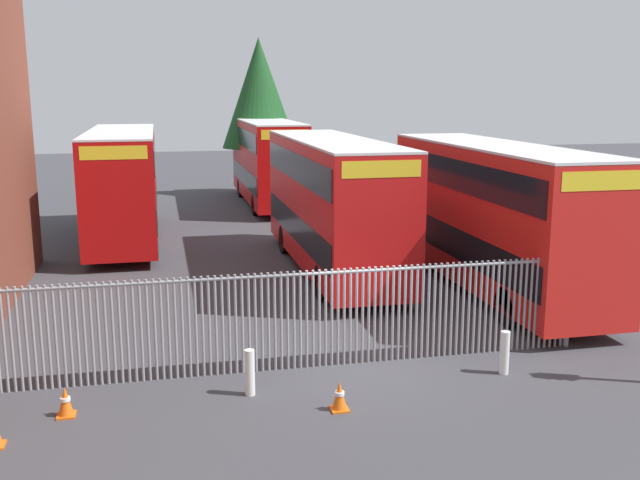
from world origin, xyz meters
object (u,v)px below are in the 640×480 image
(double_decker_bus_near_gate, at_px, (332,199))
(traffic_cone_near_kerb, at_px, (339,396))
(double_decker_bus_behind_fence_left, at_px, (494,211))
(bollard_near_left, at_px, (250,372))
(bollard_center_front, at_px, (505,353))
(double_decker_bus_behind_fence_right, at_px, (123,181))
(traffic_cone_by_gate, at_px, (65,402))
(double_decker_bus_far_back, at_px, (267,159))

(double_decker_bus_near_gate, xyz_separation_m, traffic_cone_near_kerb, (-2.41, -10.65, -2.13))
(double_decker_bus_behind_fence_left, bearing_deg, bollard_near_left, -142.76)
(bollard_near_left, relative_size, bollard_center_front, 1.00)
(double_decker_bus_behind_fence_right, relative_size, traffic_cone_by_gate, 18.32)
(traffic_cone_near_kerb, bearing_deg, double_decker_bus_behind_fence_right, 104.87)
(bollard_center_front, bearing_deg, double_decker_bus_far_back, 93.44)
(double_decker_bus_far_back, bearing_deg, traffic_cone_near_kerb, -95.48)
(bollard_center_front, bearing_deg, double_decker_bus_near_gate, 98.74)
(double_decker_bus_far_back, height_order, bollard_near_left, double_decker_bus_far_back)
(double_decker_bus_near_gate, height_order, double_decker_bus_far_back, same)
(double_decker_bus_near_gate, bearing_deg, double_decker_bus_far_back, 89.93)
(double_decker_bus_near_gate, relative_size, double_decker_bus_far_back, 1.00)
(double_decker_bus_behind_fence_left, xyz_separation_m, double_decker_bus_far_back, (-4.14, 18.10, 0.00))
(double_decker_bus_behind_fence_left, height_order, double_decker_bus_far_back, same)
(double_decker_bus_behind_fence_left, height_order, bollard_center_front, double_decker_bus_behind_fence_left)
(bollard_center_front, xyz_separation_m, traffic_cone_near_kerb, (-3.90, -1.00, -0.19))
(double_decker_bus_behind_fence_left, bearing_deg, double_decker_bus_far_back, 102.88)
(double_decker_bus_far_back, distance_m, traffic_cone_by_gate, 25.71)
(double_decker_bus_far_back, xyz_separation_m, bollard_near_left, (-4.01, -24.29, -1.95))
(double_decker_bus_far_back, xyz_separation_m, traffic_cone_by_gate, (-7.50, -24.50, -2.13))
(double_decker_bus_far_back, height_order, traffic_cone_by_gate, double_decker_bus_far_back)
(double_decker_bus_near_gate, height_order, bollard_near_left, double_decker_bus_near_gate)
(double_decker_bus_behind_fence_right, bearing_deg, double_decker_bus_near_gate, -43.14)
(double_decker_bus_behind_fence_left, distance_m, bollard_center_front, 7.09)
(traffic_cone_by_gate, height_order, traffic_cone_near_kerb, same)
(double_decker_bus_far_back, bearing_deg, bollard_near_left, -99.37)
(double_decker_bus_behind_fence_right, height_order, traffic_cone_by_gate, double_decker_bus_behind_fence_right)
(double_decker_bus_behind_fence_left, xyz_separation_m, traffic_cone_by_gate, (-11.63, -6.41, -2.13))
(double_decker_bus_behind_fence_left, xyz_separation_m, double_decker_bus_behind_fence_right, (-11.14, 9.93, 0.00))
(double_decker_bus_behind_fence_right, xyz_separation_m, traffic_cone_by_gate, (-0.50, -16.33, -2.13))
(traffic_cone_near_kerb, bearing_deg, double_decker_bus_near_gate, 77.23)
(bollard_near_left, bearing_deg, double_decker_bus_behind_fence_right, 100.52)
(double_decker_bus_behind_fence_right, distance_m, double_decker_bus_far_back, 10.76)
(double_decker_bus_behind_fence_left, relative_size, double_decker_bus_far_back, 1.00)
(double_decker_bus_far_back, bearing_deg, double_decker_bus_behind_fence_left, -77.12)
(traffic_cone_by_gate, distance_m, traffic_cone_near_kerb, 5.14)
(traffic_cone_by_gate, bearing_deg, bollard_near_left, 3.52)
(traffic_cone_by_gate, xyz_separation_m, traffic_cone_near_kerb, (5.06, -0.87, 0.00))
(bollard_center_front, bearing_deg, bollard_near_left, 179.13)
(bollard_near_left, distance_m, bollard_center_front, 5.47)
(double_decker_bus_near_gate, bearing_deg, traffic_cone_near_kerb, -102.77)
(bollard_near_left, distance_m, traffic_cone_by_gate, 3.50)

